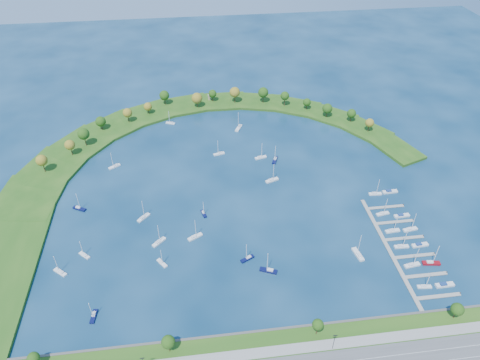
{
  "coord_description": "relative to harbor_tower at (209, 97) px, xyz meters",
  "views": [
    {
      "loc": [
        -22.94,
        -212.82,
        175.58
      ],
      "look_at": [
        5.0,
        5.0,
        4.0
      ],
      "focal_mm": 32.62,
      "sensor_mm": 36.0,
      "label": 1
    }
  ],
  "objects": [
    {
      "name": "docked_boat_7",
      "position": [
        102.49,
        -168.98,
        -3.43
      ],
      "size": [
        8.67,
        3.55,
        12.38
      ],
      "rotation": [
        0.0,
        0.0,
        0.14
      ],
      "color": "silver",
      "rests_on": "ground"
    },
    {
      "name": "moored_boat_2",
      "position": [
        -39.46,
        -160.88,
        -3.42
      ],
      "size": [
        7.94,
        7.82,
        12.8
      ],
      "rotation": [
        0.0,
        0.0,
        0.77
      ],
      "color": "silver",
      "rests_on": "ground"
    },
    {
      "name": "moored_boat_18",
      "position": [
        29.56,
        -87.75,
        -3.44
      ],
      "size": [
        8.64,
        4.31,
        12.23
      ],
      "rotation": [
        0.0,
        0.0,
        6.53
      ],
      "color": "silver",
      "rests_on": "ground"
    },
    {
      "name": "moored_boat_12",
      "position": [
        16.98,
        -188.44,
        -3.4
      ],
      "size": [
        9.33,
        5.86,
        13.31
      ],
      "rotation": [
        0.0,
        0.0,
        2.74
      ],
      "color": "#090E3B",
      "rests_on": "ground"
    },
    {
      "name": "moored_boat_13",
      "position": [
        32.69,
        -114.18,
        -3.41
      ],
      "size": [
        9.28,
        5.53,
        13.19
      ],
      "rotation": [
        0.0,
        0.0,
        0.36
      ],
      "color": "silver",
      "rests_on": "ground"
    },
    {
      "name": "moored_boat_11",
      "position": [
        -37.63,
        -176.23,
        -3.48
      ],
      "size": [
        5.97,
        7.17,
        10.81
      ],
      "rotation": [
        0.0,
        0.0,
        5.34
      ],
      "color": "silver",
      "rests_on": "ground"
    },
    {
      "name": "docked_boat_5",
      "position": [
        102.44,
        -181.29,
        -3.66
      ],
      "size": [
        9.37,
        3.18,
        1.88
      ],
      "rotation": [
        0.0,
        0.0,
        0.07
      ],
      "color": "silver",
      "rests_on": "ground"
    },
    {
      "name": "moored_boat_5",
      "position": [
        -13.54,
        -140.65,
        -3.49
      ],
      "size": [
        3.49,
        7.07,
        10.02
      ],
      "rotation": [
        0.0,
        0.0,
        4.95
      ],
      "color": "#090E3B",
      "rests_on": "ground"
    },
    {
      "name": "moored_boat_1",
      "position": [
        19.39,
        -46.51,
        -3.37
      ],
      "size": [
        6.86,
        9.93,
        14.34
      ],
      "rotation": [
        0.0,
        0.0,
        4.24
      ],
      "color": "silver",
      "rests_on": "ground"
    },
    {
      "name": "moored_boat_9",
      "position": [
        -32.82,
        -32.22,
        -3.47
      ],
      "size": [
        7.62,
        4.74,
        10.86
      ],
      "rotation": [
        0.0,
        0.0,
        2.75
      ],
      "color": "silver",
      "rests_on": "ground"
    },
    {
      "name": "moored_boat_15",
      "position": [
        -78.79,
        -165.56,
        -3.48
      ],
      "size": [
        6.72,
        6.42,
        10.68
      ],
      "rotation": [
        0.0,
        0.0,
        2.4
      ],
      "color": "silver",
      "rests_on": "ground"
    },
    {
      "name": "harbor_tower",
      "position": [
        0.0,
        0.0,
        0.0
      ],
      "size": [
        2.6,
        2.6,
        4.59
      ],
      "color": "gray",
      "rests_on": "breakwater"
    },
    {
      "name": "moored_boat_14",
      "position": [
        -70.75,
        -85.59,
        -3.44
      ],
      "size": [
        8.11,
        6.48,
        12.08
      ],
      "rotation": [
        0.0,
        0.0,
        3.73
      ],
      "color": "silver",
      "rests_on": "ground"
    },
    {
      "name": "moored_boat_8",
      "position": [
        1.2,
        -79.43,
        -3.45
      ],
      "size": [
        8.26,
        4.14,
        11.69
      ],
      "rotation": [
        0.0,
        0.0,
        3.39
      ],
      "color": "silver",
      "rests_on": "ground"
    },
    {
      "name": "docked_boat_0",
      "position": [
        92.01,
        -208.35,
        -3.48
      ],
      "size": [
        7.27,
        2.72,
        10.44
      ],
      "rotation": [
        0.0,
        0.0,
        -0.1
      ],
      "color": "silver",
      "rests_on": "ground"
    },
    {
      "name": "moored_boat_6",
      "position": [
        -48.79,
        -139.72,
        -3.42
      ],
      "size": [
        7.71,
        7.96,
        12.73
      ],
      "rotation": [
        0.0,
        0.0,
        0.81
      ],
      "color": "silver",
      "rests_on": "ground"
    },
    {
      "name": "docked_boat_10",
      "position": [
        94.4,
        -135.96,
        -3.45
      ],
      "size": [
        8.14,
        2.75,
        11.78
      ],
      "rotation": [
        0.0,
        0.0,
        -0.06
      ],
      "color": "silver",
      "rests_on": "ground"
    },
    {
      "name": "ground",
      "position": [
        6.47,
        -120.62,
        -4.35
      ],
      "size": [
        700.0,
        700.0,
        0.0
      ],
      "primitive_type": "plane",
      "color": "#072540",
      "rests_on": "ground"
    },
    {
      "name": "docked_boat_8",
      "position": [
        92.0,
        -154.28,
        -3.45
      ],
      "size": [
        8.19,
        3.41,
        11.68
      ],
      "rotation": [
        0.0,
        0.0,
        0.15
      ],
      "color": "silver",
      "rests_on": "ground"
    },
    {
      "name": "docked_boat_2",
      "position": [
        91.99,
        -194.35,
        -3.43
      ],
      "size": [
        8.81,
        3.52,
        12.59
      ],
      "rotation": [
        0.0,
        0.0,
        0.13
      ],
      "color": "silver",
      "rests_on": "ground"
    },
    {
      "name": "moored_boat_16",
      "position": [
        -89.33,
        -175.89,
        -3.44
      ],
      "size": [
        7.78,
        7.03,
        12.08
      ],
      "rotation": [
        0.0,
        0.0,
        2.45
      ],
      "color": "silver",
      "rests_on": "ground"
    },
    {
      "name": "moored_boat_4",
      "position": [
        -87.57,
        -126.67,
        -3.43
      ],
      "size": [
        8.5,
        6.13,
        12.36
      ],
      "rotation": [
        0.0,
        0.0,
        5.78
      ],
      "color": "#090E3B",
      "rests_on": "ground"
    },
    {
      "name": "breakwater",
      "position": [
        -39.85,
        -71.9,
        -3.36
      ],
      "size": [
        286.74,
        247.64,
        2.0
      ],
      "color": "#1E4C14",
      "rests_on": "ground"
    },
    {
      "name": "docked_boat_3",
      "position": [
        102.47,
        -194.33,
        -3.39
      ],
      "size": [
        9.49,
        3.88,
        13.55
      ],
      "rotation": [
        0.0,
        0.0,
        -0.14
      ],
      "color": "maroon",
      "rests_on": "ground"
    },
    {
      "name": "moored_boat_7",
      "position": [
        66.49,
        -183.67,
        -3.37
      ],
      "size": [
        4.35,
        10.02,
        14.26
      ],
      "rotation": [
        0.0,
        0.0,
        1.74
      ],
      "color": "silver",
      "rests_on": "ground"
    },
    {
      "name": "docked_boat_9",
      "position": [
        102.44,
        -157.44,
        -3.66
      ],
      "size": [
        9.35,
        3.04,
        1.88
      ],
      "rotation": [
        0.0,
        0.0,
        0.05
      ],
      "color": "silver",
      "rests_on": "ground"
    },
    {
      "name": "docked_boat_6",
      "position": [
        91.99,
        -168.82,
        -3.43
      ],
      "size": [
        8.53,
        3.01,
        12.3
      ],
      "rotation": [
        0.0,
        0.0,
        0.08
      ],
      "color": "silver",
      "rests_on": "ground"
    },
    {
      "name": "docked_boat_11",
      "position": [
        104.34,
        -135.2,
        -3.64
      ],
      "size": [
        9.59,
        2.98,
        1.94
      ],
      "rotation": [
        0.0,
        0.0,
        0.03
      ],
      "color": "silver",
      "rests_on": "ground"
    },
    {
      "name": "dock_system",
      "position": [
        91.77,
        -181.62,
        -4.0
      ],
      "size": [
        24.28,
        82.0,
        1.6
      ],
      "color": "gray",
      "rests_on": "ground"
    },
    {
      "name": "breakwater_trees",
      "position": [
        -6.76,
        -31.69,
        5.86
      ],
      "size": [
        237.62,
        91.88,
        13.9
      ],
      "color": "#382314",
      "rests_on": "breakwater"
    },
    {
      "name": "moored_boat_3",
      "position": [
        38.96,
        -92.02,
        -3.42
      ],
      "size": [
        5.61,
        9.02,
        12.85
      ],
      "rotation": [
        0.0,
        0.0,
        4.32
      ],
      "color": "#090E3B",
      "rests_on": "ground"
    },
    {
      "name": "moored_boat_10",
      "position": [
        7.34,
        -178.93,
        -3.46
      ],
      "size": [
        7.93,
        5.43,
        11.44
      ],
      "rotation": [
        0.0,
        0.0,
        3.61
      ],
      "color": "#090E3B",
      "rests_on": "ground"
    },
    {
      "name": "moored_boat_17",
      "position": [
        -19.54,
        -159.42,
        -3.42
      ],
      "size": [
        8.81,
        6.29,
        12.79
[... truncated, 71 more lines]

